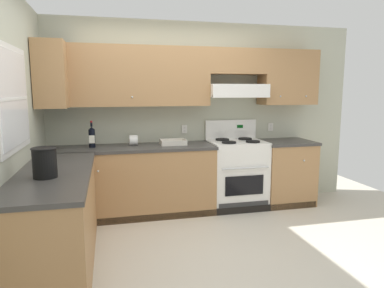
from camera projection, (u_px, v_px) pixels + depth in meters
The scene contains 10 objects.
ground_plane at pixel (190, 253), 3.54m from camera, with size 7.04×7.04×0.00m, color beige.
wall_back at pixel (193, 101), 4.87m from camera, with size 4.68×0.57×2.55m.
wall_left at pixel (15, 121), 3.19m from camera, with size 0.47×4.00×2.55m.
counter_back_run at pixel (174, 179), 4.68m from camera, with size 3.60×0.65×0.91m.
counter_left_run at pixel (57, 221), 3.18m from camera, with size 0.63×1.91×0.91m.
stove at pixel (237, 173), 4.89m from camera, with size 0.76×0.62×1.20m.
wine_bottle at pixel (92, 137), 4.39m from camera, with size 0.08×0.08×0.34m.
bowl at pixel (173, 143), 4.65m from camera, with size 0.34×0.26×0.07m.
bucket at pixel (45, 162), 2.87m from camera, with size 0.21×0.21×0.25m.
paper_towel_roll at pixel (133, 140), 4.59m from camera, with size 0.11×0.13×0.13m.
Camera 1 is at (-0.76, -3.24, 1.63)m, focal length 32.78 mm.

